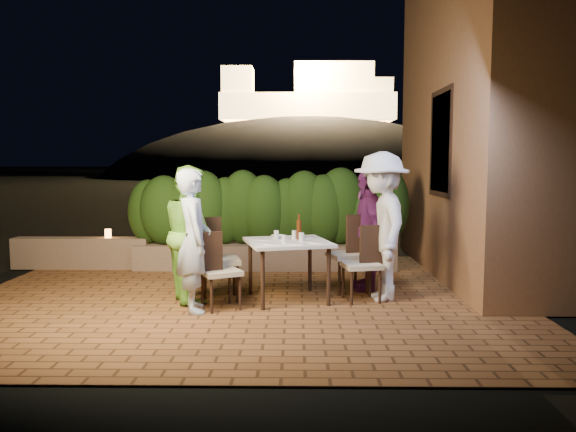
{
  "coord_description": "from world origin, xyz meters",
  "views": [
    {
      "loc": [
        0.7,
        -6.69,
        1.73
      ],
      "look_at": [
        0.6,
        0.33,
        1.05
      ],
      "focal_mm": 35.0,
      "sensor_mm": 36.0,
      "label": 1
    }
  ],
  "objects_px": {
    "dining_table": "(288,270)",
    "chair_left_back": "(220,258)",
    "chair_right_back": "(348,253)",
    "bowl": "(277,236)",
    "parapet_lamp": "(108,233)",
    "chair_left_front": "(221,270)",
    "diner_green": "(191,233)",
    "diner_blue": "(194,240)",
    "beer_bottle": "(299,227)",
    "diner_white": "(381,226)",
    "diner_purple": "(367,230)",
    "chair_right_front": "(361,263)"
  },
  "relations": [
    {
      "from": "chair_left_front",
      "to": "diner_green",
      "type": "bearing_deg",
      "value": 107.54
    },
    {
      "from": "beer_bottle",
      "to": "bowl",
      "type": "bearing_deg",
      "value": 151.5
    },
    {
      "from": "bowl",
      "to": "parapet_lamp",
      "type": "height_order",
      "value": "bowl"
    },
    {
      "from": "chair_left_front",
      "to": "chair_right_back",
      "type": "height_order",
      "value": "chair_right_back"
    },
    {
      "from": "diner_purple",
      "to": "chair_right_front",
      "type": "bearing_deg",
      "value": -19.67
    },
    {
      "from": "chair_left_back",
      "to": "diner_purple",
      "type": "distance_m",
      "value": 2.02
    },
    {
      "from": "chair_left_back",
      "to": "diner_blue",
      "type": "height_order",
      "value": "diner_blue"
    },
    {
      "from": "chair_left_back",
      "to": "diner_white",
      "type": "distance_m",
      "value": 2.06
    },
    {
      "from": "chair_right_front",
      "to": "chair_right_back",
      "type": "xyz_separation_m",
      "value": [
        -0.12,
        0.51,
        0.04
      ]
    },
    {
      "from": "diner_white",
      "to": "dining_table",
      "type": "bearing_deg",
      "value": -91.85
    },
    {
      "from": "chair_right_front",
      "to": "diner_blue",
      "type": "relative_size",
      "value": 0.57
    },
    {
      "from": "diner_purple",
      "to": "dining_table",
      "type": "bearing_deg",
      "value": -67.5
    },
    {
      "from": "chair_left_back",
      "to": "chair_right_back",
      "type": "distance_m",
      "value": 1.71
    },
    {
      "from": "chair_right_back",
      "to": "diner_purple",
      "type": "distance_m",
      "value": 0.41
    },
    {
      "from": "bowl",
      "to": "chair_right_back",
      "type": "relative_size",
      "value": 0.15
    },
    {
      "from": "diner_blue",
      "to": "parapet_lamp",
      "type": "distance_m",
      "value": 3.22
    },
    {
      "from": "dining_table",
      "to": "chair_left_back",
      "type": "xyz_separation_m",
      "value": [
        -0.85,
        0.0,
        0.15
      ]
    },
    {
      "from": "bowl",
      "to": "chair_right_back",
      "type": "bearing_deg",
      "value": 11.94
    },
    {
      "from": "chair_right_back",
      "to": "parapet_lamp",
      "type": "distance_m",
      "value": 4.07
    },
    {
      "from": "chair_left_back",
      "to": "chair_right_front",
      "type": "height_order",
      "value": "chair_left_back"
    },
    {
      "from": "dining_table",
      "to": "chair_right_front",
      "type": "height_order",
      "value": "chair_right_front"
    },
    {
      "from": "chair_right_back",
      "to": "diner_purple",
      "type": "height_order",
      "value": "diner_purple"
    },
    {
      "from": "chair_left_back",
      "to": "chair_left_front",
      "type": "bearing_deg",
      "value": -93.56
    },
    {
      "from": "beer_bottle",
      "to": "parapet_lamp",
      "type": "height_order",
      "value": "beer_bottle"
    },
    {
      "from": "chair_right_front",
      "to": "chair_left_back",
      "type": "bearing_deg",
      "value": -13.17
    },
    {
      "from": "diner_blue",
      "to": "parapet_lamp",
      "type": "xyz_separation_m",
      "value": [
        -1.88,
        2.61,
        -0.26
      ]
    },
    {
      "from": "chair_right_front",
      "to": "bowl",
      "type": "bearing_deg",
      "value": -28.32
    },
    {
      "from": "dining_table",
      "to": "chair_left_front",
      "type": "bearing_deg",
      "value": -151.36
    },
    {
      "from": "chair_left_front",
      "to": "diner_purple",
      "type": "height_order",
      "value": "diner_purple"
    },
    {
      "from": "parapet_lamp",
      "to": "chair_right_back",
      "type": "bearing_deg",
      "value": -23.05
    },
    {
      "from": "bowl",
      "to": "diner_white",
      "type": "distance_m",
      "value": 1.34
    },
    {
      "from": "chair_right_back",
      "to": "chair_left_front",
      "type": "bearing_deg",
      "value": 12.84
    },
    {
      "from": "chair_left_back",
      "to": "diner_green",
      "type": "relative_size",
      "value": 0.62
    },
    {
      "from": "dining_table",
      "to": "diner_blue",
      "type": "xyz_separation_m",
      "value": [
        -1.08,
        -0.54,
        0.45
      ]
    },
    {
      "from": "chair_left_front",
      "to": "diner_purple",
      "type": "bearing_deg",
      "value": 1.93
    },
    {
      "from": "dining_table",
      "to": "chair_right_back",
      "type": "height_order",
      "value": "chair_right_back"
    },
    {
      "from": "beer_bottle",
      "to": "diner_green",
      "type": "bearing_deg",
      "value": -174.58
    },
    {
      "from": "bowl",
      "to": "diner_white",
      "type": "relative_size",
      "value": 0.08
    },
    {
      "from": "beer_bottle",
      "to": "diner_white",
      "type": "bearing_deg",
      "value": -4.38
    },
    {
      "from": "chair_left_front",
      "to": "chair_left_back",
      "type": "xyz_separation_m",
      "value": [
        -0.07,
        0.43,
        0.06
      ]
    },
    {
      "from": "chair_left_front",
      "to": "diner_blue",
      "type": "distance_m",
      "value": 0.48
    },
    {
      "from": "diner_blue",
      "to": "diner_green",
      "type": "relative_size",
      "value": 0.98
    },
    {
      "from": "dining_table",
      "to": "diner_green",
      "type": "distance_m",
      "value": 1.29
    },
    {
      "from": "diner_white",
      "to": "diner_blue",
      "type": "bearing_deg",
      "value": -79.45
    },
    {
      "from": "diner_purple",
      "to": "bowl",
      "type": "bearing_deg",
      "value": -81.96
    },
    {
      "from": "chair_left_back",
      "to": "parapet_lamp",
      "type": "height_order",
      "value": "chair_left_back"
    },
    {
      "from": "diner_blue",
      "to": "chair_left_front",
      "type": "bearing_deg",
      "value": -86.36
    },
    {
      "from": "bowl",
      "to": "chair_right_front",
      "type": "distance_m",
      "value": 1.14
    },
    {
      "from": "chair_left_front",
      "to": "chair_left_back",
      "type": "distance_m",
      "value": 0.44
    },
    {
      "from": "chair_left_back",
      "to": "diner_green",
      "type": "distance_m",
      "value": 0.48
    }
  ]
}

